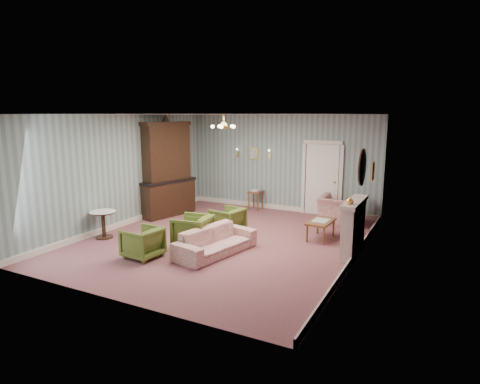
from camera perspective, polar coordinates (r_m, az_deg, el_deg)
The scene contains 27 objects.
floor at distance 9.51m, azimuth -2.19°, elevation -6.83°, with size 7.00×7.00×0.00m, color #8B5053.
ceiling at distance 9.06m, azimuth -2.32°, elevation 10.93°, with size 7.00×7.00×0.00m, color white.
wall_back at distance 12.31m, azimuth 5.79°, elevation 4.11°, with size 6.00×6.00×0.00m, color slate.
wall_front at distance 6.41m, azimuth -17.80°, elevation -2.63°, with size 6.00×6.00×0.00m, color slate.
wall_left at distance 10.95m, azimuth -16.09°, elevation 2.89°, with size 7.00×7.00×0.00m, color slate.
wall_right at distance 8.15m, azimuth 16.46°, elevation 0.25°, with size 7.00×7.00×0.00m, color slate.
wall_right_floral at distance 8.15m, azimuth 16.35°, elevation 0.25°, with size 7.00×7.00×0.00m, color #B15876.
door at distance 11.91m, azimuth 11.51°, elevation 1.92°, with size 1.12×0.12×2.16m, color white, non-canonical shape.
olive_chair_a at distance 8.53m, azimuth -13.62°, elevation -6.77°, with size 0.68×0.64×0.70m, color #536523.
olive_chair_b at distance 9.02m, azimuth -6.70°, elevation -5.29°, with size 0.76×0.71×0.78m, color #536523.
olive_chair_c at distance 9.96m, azimuth -1.75°, elevation -3.88°, with size 0.69×0.65×0.71m, color #536523.
sofa_chintz at distance 8.52m, azimuth -3.45°, elevation -6.31°, with size 1.91×0.56×0.75m, color #9C3F48.
wingback_chair at distance 11.12m, azimuth 14.21°, elevation -1.85°, with size 1.15×0.75×1.01m, color #9C3F48.
dresser at distance 11.74m, azimuth -10.33°, elevation 3.58°, with size 0.60×1.72×2.87m, color black, non-canonical shape.
fireplace at distance 8.75m, azimuth 15.75°, elevation -4.85°, with size 0.30×1.40×1.16m, color beige, non-canonical shape.
mantel_vase at distance 8.22m, azimuth 15.28°, elevation -1.14°, with size 0.15×0.15×0.15m, color gold.
oval_mirror at distance 8.48m, azimuth 16.85°, elevation 3.37°, with size 0.04×0.76×0.84m, color white, non-canonical shape.
framed_print at distance 9.83m, azimuth 18.28°, elevation 2.79°, with size 0.04×0.34×0.42m, color gold, non-canonical shape.
coffee_table at distance 9.71m, azimuth 11.33°, elevation -5.25°, with size 0.49×0.89×0.46m, color brown, non-canonical shape.
side_table_black at distance 10.01m, azimuth 15.89°, elevation -4.63°, with size 0.38×0.38×0.57m, color black, non-canonical shape.
pedestal_table at distance 10.12m, azimuth -18.75°, elevation -4.37°, with size 0.60×0.60×0.66m, color black, non-canonical shape.
nesting_table at distance 12.44m, azimuth 2.23°, elevation -1.06°, with size 0.38×0.49×0.64m, color brown, non-canonical shape.
gilt_mirror_back at distance 12.60m, azimuth 1.91°, elevation 5.46°, with size 0.28×0.06×0.36m, color gold, non-canonical shape.
sconce_left at distance 12.83m, azimuth -0.36°, elevation 5.56°, with size 0.16×0.12×0.30m, color gold, non-canonical shape.
sconce_right at distance 12.36m, azimuth 4.19°, elevation 5.33°, with size 0.16×0.12×0.30m, color gold, non-canonical shape.
chandelier at distance 9.06m, azimuth -2.31°, elevation 9.23°, with size 0.56×0.56×0.36m, color gold, non-canonical shape.
burgundy_cushion at distance 10.99m, azimuth 13.77°, elevation -2.11°, with size 0.38×0.10×0.38m, color maroon.
Camera 1 is at (4.45, -7.89, 2.89)m, focal length 30.17 mm.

